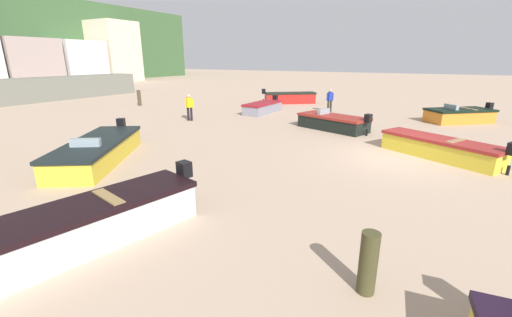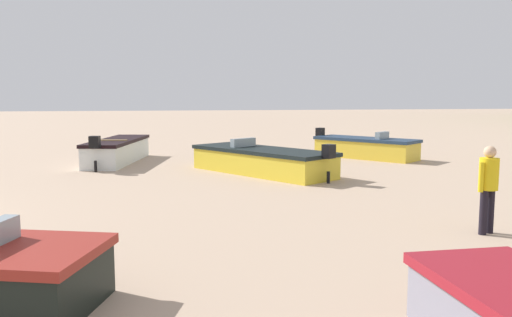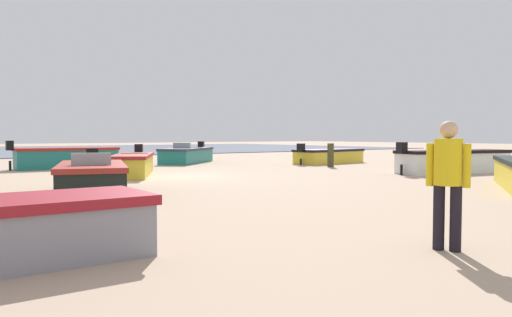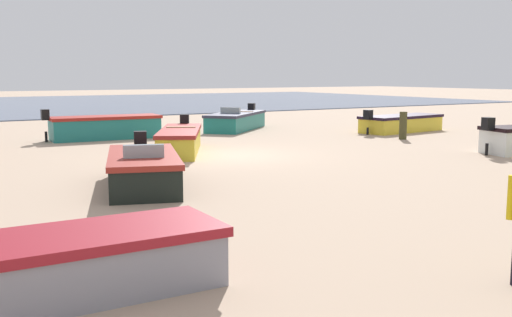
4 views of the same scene
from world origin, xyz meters
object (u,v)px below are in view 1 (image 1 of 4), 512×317
beach_walker_foreground (189,105)px  boat_yellow_5 (98,151)px  boat_orange_3 (459,115)px  boat_grey_4 (263,107)px  boat_yellow_9 (440,148)px  boat_black_0 (333,122)px  boat_red_2 (290,98)px  beach_walker_distant (330,98)px  boat_white_6 (83,225)px  mooring_post_mid_beach (139,98)px  mooring_post_near_water (368,263)px

beach_walker_foreground → boat_yellow_5: bearing=86.2°
boat_orange_3 → beach_walker_foreground: bearing=77.1°
boat_orange_3 → boat_grey_4: size_ratio=1.02×
boat_grey_4 → boat_yellow_9: size_ratio=0.87×
boat_black_0 → boat_red_2: boat_red_2 is taller
boat_black_0 → beach_walker_distant: beach_walker_distant is taller
boat_white_6 → boat_grey_4: bearing=-61.3°
boat_grey_4 → boat_yellow_5: size_ratio=0.73×
mooring_post_mid_beach → boat_orange_3: bearing=-78.9°
boat_white_6 → beach_walker_foreground: size_ratio=3.18×
boat_black_0 → boat_orange_3: (5.78, -5.95, 0.02)m
boat_orange_3 → beach_walker_foreground: 16.24m
boat_white_6 → mooring_post_near_water: size_ratio=4.76×
boat_black_0 → mooring_post_near_water: size_ratio=3.80×
beach_walker_foreground → mooring_post_mid_beach: bearing=-42.8°
boat_grey_4 → mooring_post_near_water: bearing=124.0°
boat_red_2 → boat_white_6: (-22.23, -5.27, -0.02)m
boat_grey_4 → mooring_post_near_water: 18.39m
boat_grey_4 → beach_walker_foreground: size_ratio=2.40×
boat_red_2 → boat_yellow_9: 16.37m
boat_red_2 → boat_white_6: boat_red_2 is taller
beach_walker_distant → beach_walker_foreground: bearing=-175.1°
beach_walker_foreground → boat_orange_3: bearing=-173.7°
boat_red_2 → boat_black_0: bearing=-1.3°
mooring_post_near_water → beach_walker_foreground: bearing=50.4°
boat_red_2 → boat_orange_3: size_ratio=1.04×
boat_black_0 → beach_walker_foreground: size_ratio=2.54×
mooring_post_near_water → beach_walker_foreground: beach_walker_foreground is taller
boat_white_6 → mooring_post_near_water: 5.47m
boat_black_0 → boat_orange_3: bearing=-27.7°
boat_black_0 → boat_white_6: bearing=-166.3°
mooring_post_near_water → boat_yellow_5: bearing=76.7°
boat_grey_4 → beach_walker_foreground: beach_walker_foreground is taller
boat_white_6 → boat_yellow_9: boat_white_6 is taller
mooring_post_near_water → beach_walker_foreground: size_ratio=0.67×
boat_grey_4 → beach_walker_foreground: 5.46m
boat_grey_4 → boat_yellow_5: boat_yellow_5 is taller
boat_black_0 → boat_yellow_9: 5.97m
boat_red_2 → beach_walker_distant: size_ratio=2.54×
boat_red_2 → beach_walker_distant: 5.16m
boat_grey_4 → boat_yellow_9: boat_yellow_9 is taller
boat_yellow_5 → boat_yellow_9: (6.71, -10.98, -0.02)m
mooring_post_near_water → boat_red_2: bearing=26.9°
boat_orange_3 → beach_walker_distant: (0.05, 7.96, 0.53)m
boat_yellow_5 → beach_walker_distant: bearing=-137.1°
boat_yellow_5 → beach_walker_distant: beach_walker_distant is taller
boat_grey_4 → beach_walker_foreground: (-4.83, 2.49, 0.57)m
boat_grey_4 → boat_yellow_5: bearing=90.7°
boat_yellow_5 → boat_grey_4: bearing=-123.0°
boat_grey_4 → boat_white_6: boat_white_6 is taller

